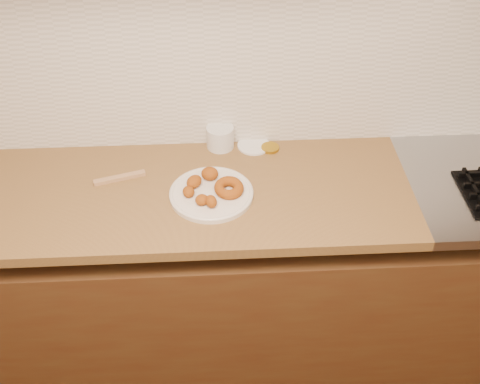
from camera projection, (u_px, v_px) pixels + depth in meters
name	position (u px, v px, depth m)	size (l,w,h in m)	color
wall_back	(268.00, 32.00, 2.11)	(4.00, 0.02, 2.70)	tan
base_cabinet	(268.00, 282.00, 2.49)	(3.60, 0.60, 0.77)	#4B3218
butcher_block	(91.00, 198.00, 2.15)	(2.30, 0.62, 0.04)	olive
backsplash	(267.00, 72.00, 2.19)	(3.60, 0.02, 0.60)	silver
donut_plate	(211.00, 194.00, 2.12)	(0.30, 0.30, 0.02)	silver
ring_donut	(229.00, 188.00, 2.10)	(0.10, 0.10, 0.04)	#924208
fried_dough_chunks	(202.00, 186.00, 2.10)	(0.14, 0.21, 0.05)	#924208
plastic_tub	(220.00, 137.00, 2.32)	(0.11, 0.11, 0.09)	silver
tub_lid	(254.00, 145.00, 2.35)	(0.13, 0.13, 0.01)	white
brass_jar_lid	(270.00, 148.00, 2.33)	(0.07, 0.07, 0.01)	#AC881E
wooden_utensil	(120.00, 178.00, 2.19)	(0.19, 0.02, 0.01)	#AB7F53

